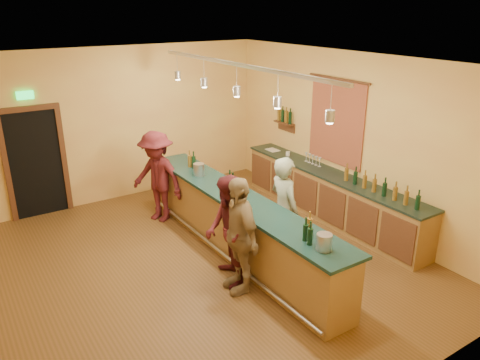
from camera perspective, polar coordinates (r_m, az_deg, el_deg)
floor at (r=7.75m, az=-4.83°, el=-10.23°), size 7.00×7.00×0.00m
ceiling at (r=6.70m, az=-5.67°, el=13.97°), size 6.50×7.00×0.02m
wall_back at (r=10.17m, az=-14.67°, el=6.51°), size 6.50×0.02×3.20m
wall_front at (r=4.57m, az=16.52°, el=-11.50°), size 6.50×0.02×3.20m
wall_right at (r=8.98m, az=13.42°, el=4.79°), size 0.02×7.00×3.20m
doorway at (r=9.89m, az=-23.67°, el=2.17°), size 1.15×0.09×2.48m
tapestry at (r=9.17m, az=11.66°, el=6.87°), size 0.03×1.40×1.60m
bottle_shelf at (r=10.26m, az=5.47°, el=7.59°), size 0.17×0.55×0.54m
back_counter at (r=9.26m, az=10.85°, el=-1.82°), size 0.60×4.55×1.27m
tasting_bar at (r=7.78m, az=-0.36°, el=-4.96°), size 0.73×5.10×1.38m
pendant_track at (r=7.09m, az=-0.40°, el=12.65°), size 0.11×4.60×0.50m
bartender at (r=7.56m, az=5.39°, el=-3.56°), size 0.44×0.66×1.76m
customer_a at (r=6.87m, az=-1.36°, el=-6.34°), size 0.86×0.98×1.70m
customer_b at (r=6.72m, az=-0.15°, el=-6.72°), size 0.56×1.08×1.76m
customer_c at (r=9.04m, az=-10.05°, el=0.39°), size 1.08×1.32×1.78m
bar_stool at (r=8.97m, az=-0.02°, el=-2.14°), size 0.31×0.31×0.64m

